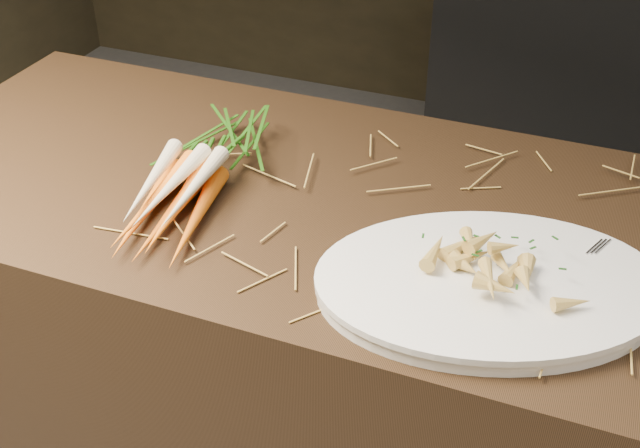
{
  "coord_description": "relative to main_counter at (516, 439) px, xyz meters",
  "views": [
    {
      "loc": [
        0.02,
        -0.76,
        1.64
      ],
      "look_at": [
        -0.33,
        0.14,
        0.96
      ],
      "focal_mm": 45.0,
      "sensor_mm": 36.0,
      "label": 1
    }
  ],
  "objects": [
    {
      "name": "main_counter",
      "position": [
        0.0,
        0.0,
        0.0
      ],
      "size": [
        2.4,
        0.7,
        0.9
      ],
      "primitive_type": "cube",
      "color": "black",
      "rests_on": "ground"
    },
    {
      "name": "straw_bedding",
      "position": [
        0.0,
        0.0,
        0.46
      ],
      "size": [
        1.4,
        0.6,
        0.02
      ],
      "primitive_type": null,
      "color": "#B0863B",
      "rests_on": "main_counter"
    },
    {
      "name": "root_veg_bunch",
      "position": [
        -0.6,
        -0.02,
        0.49
      ],
      "size": [
        0.2,
        0.5,
        0.09
      ],
      "rotation": [
        0.0,
        0.0,
        0.1
      ],
      "color": "orange",
      "rests_on": "main_counter"
    },
    {
      "name": "serving_platter",
      "position": [
        -0.08,
        -0.15,
        0.46
      ],
      "size": [
        0.58,
        0.49,
        0.03
      ],
      "primitive_type": null,
      "rotation": [
        0.0,
        0.0,
        0.38
      ],
      "color": "white",
      "rests_on": "main_counter"
    },
    {
      "name": "roasted_veg_heap",
      "position": [
        -0.08,
        -0.15,
        0.5
      ],
      "size": [
        0.29,
        0.25,
        0.05
      ],
      "primitive_type": null,
      "rotation": [
        0.0,
        0.0,
        0.38
      ],
      "color": "#A1803A",
      "rests_on": "serving_platter"
    },
    {
      "name": "serving_fork",
      "position": [
        0.09,
        -0.11,
        0.48
      ],
      "size": [
        0.08,
        0.18,
        0.0
      ],
      "primitive_type": "cube",
      "rotation": [
        0.0,
        0.0,
        -0.38
      ],
      "color": "silver",
      "rests_on": "serving_platter"
    }
  ]
}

